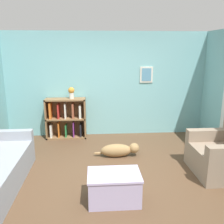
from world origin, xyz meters
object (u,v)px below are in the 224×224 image
(recliner_chair, at_px, (224,154))
(dog, at_px, (119,150))
(vase, at_px, (71,92))
(coffee_table, at_px, (114,186))
(bookshelf, at_px, (66,118))

(recliner_chair, xyz_separation_m, dog, (-1.78, 0.83, -0.22))
(vase, bearing_deg, coffee_table, -73.80)
(coffee_table, distance_m, vase, 3.06)
(recliner_chair, bearing_deg, coffee_table, -160.45)
(bookshelf, relative_size, vase, 3.55)
(bookshelf, relative_size, coffee_table, 1.31)
(recliner_chair, xyz_separation_m, coffee_table, (-2.02, -0.72, -0.13))
(bookshelf, height_order, recliner_chair, recliner_chair)
(coffee_table, xyz_separation_m, vase, (-0.81, 2.80, 0.92))
(recliner_chair, bearing_deg, vase, 143.67)
(vase, bearing_deg, dog, -50.00)
(bookshelf, xyz_separation_m, recliner_chair, (2.99, -2.10, -0.13))
(coffee_table, bearing_deg, dog, 81.33)
(bookshelf, bearing_deg, coffee_table, -70.89)
(bookshelf, height_order, coffee_table, bookshelf)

